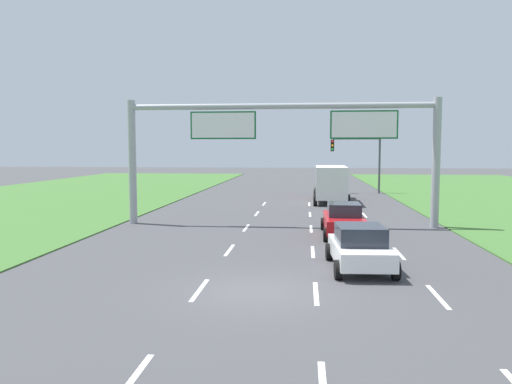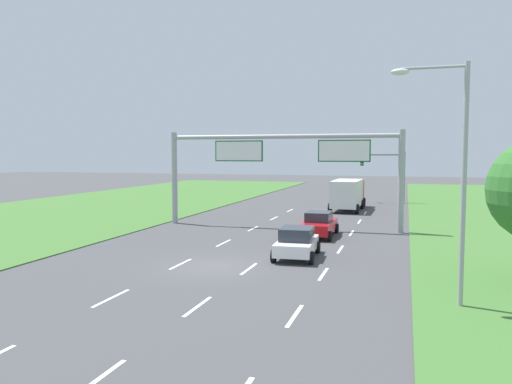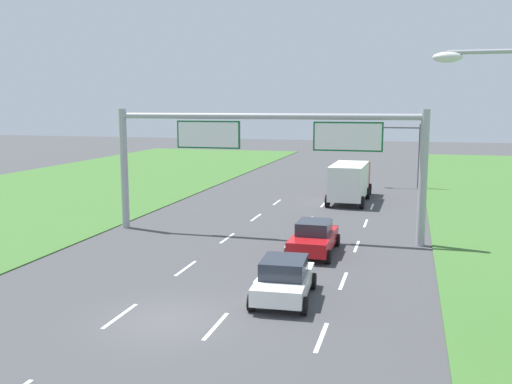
# 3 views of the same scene
# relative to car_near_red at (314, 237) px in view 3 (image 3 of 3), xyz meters

# --- Properties ---
(ground_plane) EXTENTS (200.00, 200.00, 0.00)m
(ground_plane) POSITION_rel_car_near_red_xyz_m (-3.33, -10.09, -0.79)
(ground_plane) COLOR #424244
(lane_dashes_inner_left) EXTENTS (0.14, 44.40, 0.01)m
(lane_dashes_inner_left) POSITION_rel_car_near_red_xyz_m (-5.08, -7.09, -0.79)
(lane_dashes_inner_left) COLOR white
(lane_dashes_inner_left) RESTS_ON ground_plane
(lane_dashes_inner_right) EXTENTS (0.14, 44.40, 0.01)m
(lane_dashes_inner_right) POSITION_rel_car_near_red_xyz_m (-1.58, -7.09, -0.79)
(lane_dashes_inner_right) COLOR white
(lane_dashes_inner_right) RESTS_ON ground_plane
(lane_dashes_slip) EXTENTS (0.14, 44.40, 0.01)m
(lane_dashes_slip) POSITION_rel_car_near_red_xyz_m (1.92, -7.09, -0.79)
(lane_dashes_slip) COLOR white
(lane_dashes_slip) RESTS_ON ground_plane
(car_near_red) EXTENTS (2.14, 4.50, 1.60)m
(car_near_red) POSITION_rel_car_near_red_xyz_m (0.00, 0.00, 0.00)
(car_near_red) COLOR red
(car_near_red) RESTS_ON ground_plane
(car_lead_silver) EXTENTS (2.28, 4.08, 1.58)m
(car_lead_silver) POSITION_rel_car_near_red_xyz_m (0.03, -6.94, 0.00)
(car_lead_silver) COLOR white
(car_lead_silver) RESTS_ON ground_plane
(box_truck) EXTENTS (2.80, 7.91, 2.90)m
(box_truck) POSITION_rel_car_near_red_xyz_m (0.14, 15.99, 0.82)
(box_truck) COLOR #B21E19
(box_truck) RESTS_ON ground_plane
(sign_gantry) EXTENTS (17.24, 0.44, 7.00)m
(sign_gantry) POSITION_rel_car_near_red_xyz_m (-3.16, 2.95, 4.13)
(sign_gantry) COLOR #9EA0A5
(sign_gantry) RESTS_ON ground_plane
(traffic_light_mast) EXTENTS (4.76, 0.49, 5.60)m
(traffic_light_mast) POSITION_rel_car_near_red_xyz_m (3.26, 24.20, 3.07)
(traffic_light_mast) COLOR #47494F
(traffic_light_mast) RESTS_ON ground_plane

